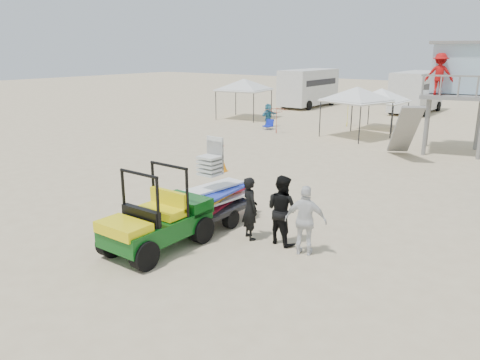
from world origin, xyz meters
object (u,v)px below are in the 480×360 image
Objects in this scene: man_left at (250,208)px; lifeguard_tower at (458,72)px; utility_cart at (155,213)px; surf_trailer at (214,194)px.

lifeguard_tower reaches higher than man_left.
utility_cart is at bearing 84.50° from man_left.
lifeguard_tower is at bearing 78.51° from surf_trailer.
utility_cart is 17.73m from lifeguard_tower.
man_left is (1.52, -0.30, -0.06)m from surf_trailer.
utility_cart is 1.62× the size of man_left.
utility_cart is 0.53× the size of lifeguard_tower.
utility_cart is 2.34m from surf_trailer.
lifeguard_tower is at bearing -64.39° from man_left.
utility_cart is 1.06× the size of surf_trailer.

